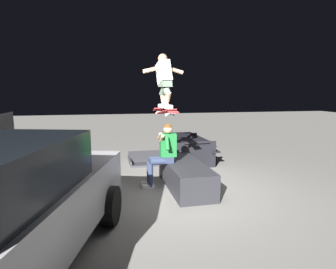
{
  "coord_description": "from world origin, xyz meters",
  "views": [
    {
      "loc": [
        -5.4,
        1.35,
        2.06
      ],
      "look_at": [
        0.41,
        0.18,
        1.13
      ],
      "focal_mm": 30.0,
      "sensor_mm": 36.0,
      "label": 1
    }
  ],
  "objects": [
    {
      "name": "ground_plane",
      "position": [
        0.0,
        0.0,
        0.0
      ],
      "size": [
        40.0,
        40.0,
        0.0
      ],
      "primitive_type": "plane",
      "color": "gray"
    },
    {
      "name": "ledge_box_main",
      "position": [
        0.21,
        -0.16,
        0.27
      ],
      "size": [
        2.02,
        0.8,
        0.53
      ],
      "primitive_type": "cube",
      "rotation": [
        0.0,
        0.0,
        0.02
      ],
      "color": "#28282D",
      "rests_on": "ground"
    },
    {
      "name": "person_sitting_on_ledge",
      "position": [
        0.41,
        0.29,
        0.77
      ],
      "size": [
        0.59,
        0.75,
        1.37
      ],
      "color": "#2D3856",
      "rests_on": "ground"
    },
    {
      "name": "skateboard",
      "position": [
        0.36,
        0.25,
        1.63
      ],
      "size": [
        1.04,
        0.37,
        0.16
      ],
      "color": "#B72D2D"
    },
    {
      "name": "skater_airborne",
      "position": [
        0.41,
        0.26,
        2.31
      ],
      "size": [
        0.63,
        0.89,
        1.12
      ],
      "color": "white"
    },
    {
      "name": "kicker_ramp",
      "position": [
        2.49,
        0.39,
        0.05
      ],
      "size": [
        1.09,
        1.04,
        0.33
      ],
      "color": "#38383D",
      "rests_on": "ground"
    },
    {
      "name": "picnic_table_back",
      "position": [
        2.37,
        -0.8,
        0.5
      ],
      "size": [
        1.75,
        1.4,
        0.75
      ],
      "color": "black",
      "rests_on": "ground"
    }
  ]
}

